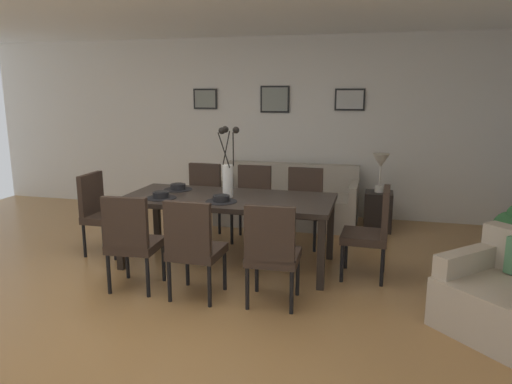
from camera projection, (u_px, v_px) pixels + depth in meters
name	position (u px, v px, depth m)	size (l,w,h in m)	color
ground_plane	(174.00, 295.00, 4.38)	(9.00, 9.00, 0.00)	#A87A47
back_wall_panel	(260.00, 127.00, 7.19)	(9.00, 0.10, 2.60)	silver
dining_table	(228.00, 203.00, 5.02)	(2.20, 0.98, 0.74)	black
dining_chair_near_left	(132.00, 238.00, 4.38)	(0.47, 0.47, 0.92)	#33261E
dining_chair_near_right	(202.00, 197.00, 6.08)	(0.46, 0.46, 0.92)	#33261E
dining_chair_far_left	(193.00, 245.00, 4.19)	(0.46, 0.46, 0.92)	#33261E
dining_chair_far_right	(252.00, 199.00, 5.92)	(0.44, 0.44, 0.92)	#33261E
dining_chair_mid_left	(272.00, 250.00, 4.05)	(0.45, 0.45, 0.92)	#33261E
dining_chair_mid_right	(303.00, 203.00, 5.75)	(0.45, 0.45, 0.92)	#33261E
dining_chair_head_west	(101.00, 210.00, 5.42)	(0.44, 0.44, 0.92)	#33261E
dining_chair_head_east	(373.00, 228.00, 4.68)	(0.46, 0.46, 0.92)	#33261E
centerpiece_vase	(228.00, 170.00, 4.95)	(0.21, 0.23, 0.73)	white
placemat_near_left	(161.00, 198.00, 4.96)	(0.32, 0.32, 0.01)	black
bowl_near_left	(161.00, 194.00, 4.95)	(0.17, 0.17, 0.07)	black
placemat_near_right	(178.00, 189.00, 5.38)	(0.32, 0.32, 0.01)	black
bowl_near_right	(178.00, 186.00, 5.37)	(0.17, 0.17, 0.07)	black
placemat_far_left	(221.00, 201.00, 4.80)	(0.32, 0.32, 0.01)	black
bowl_far_left	(221.00, 198.00, 4.79)	(0.17, 0.17, 0.07)	black
sofa	(288.00, 203.00, 6.75)	(1.93, 0.84, 0.80)	#A89E8E
side_table	(378.00, 211.00, 6.36)	(0.36, 0.36, 0.52)	black
table_lamp	(381.00, 164.00, 6.23)	(0.22, 0.22, 0.51)	beige
armchair	(508.00, 297.00, 3.66)	(1.13, 1.13, 0.75)	#B7A893
framed_picture_left	(205.00, 99.00, 7.24)	(0.37, 0.03, 0.31)	black
framed_picture_center	(275.00, 99.00, 6.98)	(0.43, 0.03, 0.39)	black
framed_picture_right	(350.00, 100.00, 6.71)	(0.42, 0.03, 0.31)	black
potted_plant	(511.00, 231.00, 5.08)	(0.36, 0.36, 0.67)	brown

